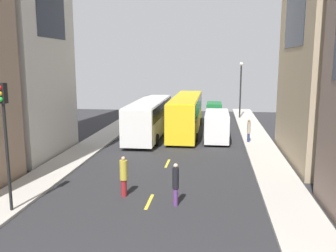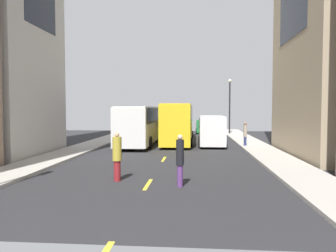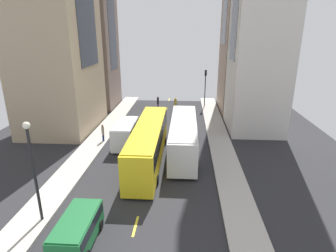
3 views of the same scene
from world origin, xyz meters
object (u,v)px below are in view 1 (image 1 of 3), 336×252
streetcar_yellow (186,111)px  pedestrian_crossing_near (249,130)px  city_bus_white (150,115)px  pedestrian_crossing_mid (176,183)px  traffic_light_near_corner (5,123)px  car_green_0 (214,108)px  pedestrian_waiting_curb (124,175)px  delivery_van_white (217,124)px

streetcar_yellow → pedestrian_crossing_near: 7.21m
city_bus_white → pedestrian_crossing_near: 9.21m
streetcar_yellow → pedestrian_crossing_mid: streetcar_yellow is taller
pedestrian_crossing_mid → traffic_light_near_corner: (-7.45, -1.87, 3.09)m
car_green_0 → traffic_light_near_corner: traffic_light_near_corner is taller
pedestrian_crossing_near → traffic_light_near_corner: traffic_light_near_corner is taller
streetcar_yellow → pedestrian_crossing_mid: 18.73m
city_bus_white → pedestrian_crossing_mid: 16.94m
city_bus_white → pedestrian_waiting_curb: size_ratio=5.75×
delivery_van_white → pedestrian_crossing_mid: 15.21m
pedestrian_crossing_near → streetcar_yellow: bearing=171.0°
pedestrian_crossing_near → pedestrian_waiting_curb: (-7.51, -13.45, -0.06)m
delivery_van_white → pedestrian_crossing_near: delivery_van_white is taller
delivery_van_white → pedestrian_crossing_mid: bearing=-97.6°
delivery_van_white → traffic_light_near_corner: size_ratio=0.90×
delivery_van_white → streetcar_yellow: bearing=129.5°
city_bus_white → traffic_light_near_corner: 18.67m
pedestrian_crossing_near → city_bus_white: bearing=-164.5°
streetcar_yellow → delivery_van_white: bearing=-50.5°
delivery_van_white → traffic_light_near_corner: traffic_light_near_corner is taller
pedestrian_crossing_mid → delivery_van_white: bearing=146.0°
city_bus_white → pedestrian_crossing_near: city_bus_white is taller
streetcar_yellow → pedestrian_crossing_mid: size_ratio=6.47×
city_bus_white → car_green_0: bearing=66.4°
pedestrian_crossing_mid → traffic_light_near_corner: 8.28m
pedestrian_waiting_curb → city_bus_white: bearing=-128.8°
pedestrian_waiting_curb → streetcar_yellow: bearing=-139.9°
streetcar_yellow → car_green_0: bearing=76.6°
pedestrian_crossing_mid → city_bus_white: bearing=168.1°
streetcar_yellow → traffic_light_near_corner: size_ratio=2.35×
city_bus_white → delivery_van_white: 6.39m
streetcar_yellow → traffic_light_near_corner: 21.65m
streetcar_yellow → car_green_0: streetcar_yellow is taller
car_green_0 → city_bus_white: bearing=-113.6°
car_green_0 → pedestrian_crossing_near: bearing=-79.1°
streetcar_yellow → pedestrian_crossing_near: streetcar_yellow is taller
pedestrian_waiting_curb → pedestrian_crossing_near: bearing=-163.3°
city_bus_white → delivery_van_white: bearing=-11.8°
pedestrian_crossing_near → pedestrian_waiting_curb: pedestrian_waiting_curb is taller
city_bus_white → pedestrian_crossing_mid: size_ratio=5.78×
traffic_light_near_corner → car_green_0: bearing=74.0°
city_bus_white → pedestrian_waiting_curb: bearing=-84.7°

